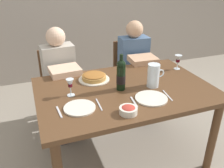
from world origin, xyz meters
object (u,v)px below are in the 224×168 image
Objects in this scene: dinner_plate_right_setting at (80,108)px; chair_right at (129,71)px; dining_table at (125,97)px; baked_tart at (94,77)px; wine_bottle at (121,75)px; water_pitcher at (153,77)px; wine_glass_right_diner at (70,84)px; chair_left at (58,82)px; diner_left at (62,80)px; wine_glass_left_diner at (178,59)px; diner_right at (137,69)px; salad_bowl at (128,110)px; dinner_plate_left_setting at (151,98)px.

chair_right is (0.90, 1.10, -0.27)m from dinner_plate_right_setting.
baked_tart is (-0.20, 0.26, 0.12)m from dining_table.
wine_bottle reaches higher than dinner_plate_right_setting.
dining_table is at bearing 168.11° from water_pitcher.
chair_left is (0.01, 0.86, -0.37)m from wine_glass_right_diner.
wine_glass_right_diner is 0.67m from diner_left.
baked_tart is (-0.44, 0.31, -0.06)m from water_pitcher.
dining_table is 0.73m from wine_glass_left_diner.
diner_right is (0.44, 0.68, -0.05)m from dining_table.
wine_glass_right_diner is 0.13× the size of diner_right.
wine_bottle reaches higher than water_pitcher.
wine_glass_right_diner is (-0.42, 0.04, -0.03)m from wine_bottle.
salad_bowl is at bearing -30.96° from dinner_plate_right_setting.
water_pitcher is at bearing 78.02° from diner_right.
diner_left is (-1.11, 0.44, -0.25)m from wine_glass_left_diner.
dining_table is 0.35m from baked_tart.
diner_right is at bearing 116.38° from wine_glass_left_diner.
water_pitcher is 1.01m from diner_left.
diner_left is at bearing 87.91° from wine_glass_right_diner.
wine_bottle is 1.22× the size of dinner_plate_left_setting.
diner_right reaches higher than dinner_plate_right_setting.
wine_bottle is 0.36× the size of chair_left.
wine_glass_left_diner is at bearing 110.78° from chair_right.
dining_table is 1.03m from chair_right.
wine_glass_left_diner is 1.19m from dinner_plate_right_setting.
dinner_plate_left_setting is at bearing -63.95° from dining_table.
water_pitcher is at bearing -6.65° from wine_glass_right_diner.
diner_left reaches higher than wine_glass_left_diner.
baked_tart is 0.60m from dinner_plate_left_setting.
wine_glass_right_diner is at bearing 38.96° from diner_right.
wine_glass_left_diner is at bearing 9.21° from wine_glass_right_diner.
dinner_plate_right_setting is at bearing -168.56° from water_pitcher.
dining_table is 7.29× the size of water_pitcher.
dinner_plate_left_setting is at bearing -121.72° from water_pitcher.
baked_tart is at bearing 107.15° from chair_left.
diner_left is at bearing 123.81° from dining_table.
baked_tart reaches higher than salad_bowl.
chair_right is (0.45, 0.91, -0.17)m from dining_table.
water_pitcher reaches higher than salad_bowl.
dinner_plate_left_setting is at bearing 112.28° from chair_left.
dining_table is 5.25× the size of baked_tart.
salad_bowl is 0.11× the size of diner_left.
chair_right is at bearing -89.41° from diner_right.
chair_left is at bearing 114.64° from wine_bottle.
diner_left is (0.02, -0.24, 0.12)m from chair_left.
chair_left is at bearing 148.98° from wine_glass_left_diner.
diner_left is at bearing 158.30° from wine_glass_left_diner.
wine_glass_left_diner is at bearing 17.78° from dining_table.
diner_left is 1.00× the size of diner_right.
wine_bottle reaches higher than baked_tart.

